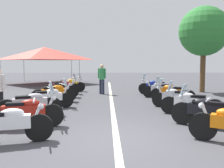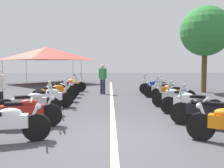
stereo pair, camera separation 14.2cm
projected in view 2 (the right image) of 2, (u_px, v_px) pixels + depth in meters
name	position (u px, v px, depth m)	size (l,w,h in m)	color
ground_plane	(114.00, 140.00, 5.95)	(80.00, 80.00, 0.00)	#424247
lane_centre_stripe	(112.00, 103.00, 11.46)	(23.47, 0.16, 0.01)	beige
motorcycle_left_row_0	(3.00, 124.00, 5.65)	(0.82, 2.13, 1.00)	black
motorcycle_left_row_1	(24.00, 111.00, 6.99)	(0.78, 2.17, 1.22)	black
motorcycle_left_row_2	(30.00, 103.00, 8.37)	(0.99, 2.02, 1.22)	black
motorcycle_left_row_3	(49.00, 97.00, 9.93)	(1.06, 1.93, 1.20)	black
motorcycle_left_row_4	(55.00, 93.00, 11.39)	(1.06, 1.95, 1.01)	black
motorcycle_left_row_5	(61.00, 89.00, 12.89)	(1.01, 1.90, 1.01)	black
motorcycle_left_row_6	(64.00, 87.00, 14.34)	(0.94, 1.99, 1.21)	black
motorcycle_left_row_7	(70.00, 85.00, 15.73)	(0.87, 2.11, 1.20)	black
motorcycle_right_row_1	(205.00, 111.00, 7.02)	(1.29, 1.79, 1.22)	black
motorcycle_right_row_2	(190.00, 103.00, 8.62)	(1.14, 1.99, 1.20)	black
motorcycle_right_row_3	(175.00, 97.00, 9.95)	(1.28, 1.75, 1.20)	black
motorcycle_right_row_4	(172.00, 93.00, 11.47)	(1.31, 1.85, 1.21)	black
motorcycle_right_row_5	(162.00, 90.00, 12.80)	(1.11, 1.89, 0.99)	black
motorcycle_right_row_6	(157.00, 87.00, 14.33)	(1.10, 1.96, 1.21)	black
bystander_0	(103.00, 77.00, 14.57)	(0.32, 0.48, 1.75)	#1E2338
roadside_tree_0	(205.00, 31.00, 15.18)	(3.05, 3.05, 5.31)	brown
event_tent	(46.00, 53.00, 21.72)	(6.06, 6.06, 3.20)	#E54C3F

